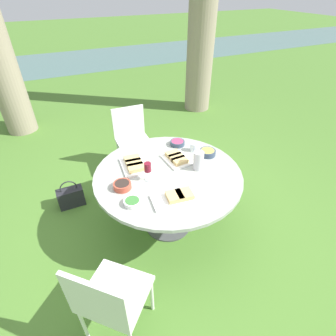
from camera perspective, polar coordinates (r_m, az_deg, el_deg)
ground_plane at (r=3.05m, az=-0.00°, el=-12.08°), size 40.00×40.00×0.00m
river_strip at (r=10.07m, az=-21.10°, el=20.76°), size 40.00×3.25×0.01m
dining_table at (r=2.61m, az=-0.00°, el=-2.66°), size 1.45×1.45×0.73m
chair_near_left at (r=3.66m, az=-7.89°, el=7.11°), size 0.45×0.43×0.89m
chair_near_right at (r=2.01m, az=-12.81°, el=-25.95°), size 0.61×0.61×0.89m
water_pitcher at (r=2.58m, az=6.65°, el=1.63°), size 0.11×0.10×0.19m
wine_glass at (r=2.40m, az=-4.45°, el=0.01°), size 0.07×0.07×0.19m
platter_bread_main at (r=2.25m, az=2.00°, el=-6.37°), size 0.42×0.26×0.06m
platter_charcuterie at (r=2.65m, az=-7.37°, el=0.78°), size 0.28×0.37×0.06m
platter_sandwich_side at (r=2.72m, az=1.86°, el=2.12°), size 0.25×0.32×0.06m
bowl_fries at (r=2.84m, az=8.61°, el=3.40°), size 0.17×0.17×0.06m
bowl_salad at (r=2.23m, az=-7.77°, el=-7.31°), size 0.15×0.15×0.04m
bowl_olives at (r=2.40m, az=-9.93°, el=-3.73°), size 0.16×0.16×0.06m
bowl_dip_red at (r=2.99m, az=2.07°, el=5.52°), size 0.16×0.16×0.05m
cup_water_near at (r=2.89m, az=5.61°, el=4.56°), size 0.08×0.08×0.09m
handbag at (r=3.40m, az=-20.37°, el=-5.92°), size 0.30×0.14×0.37m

